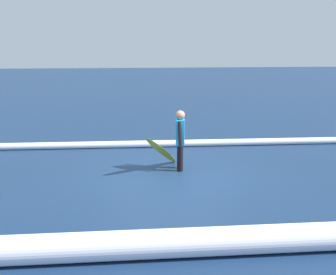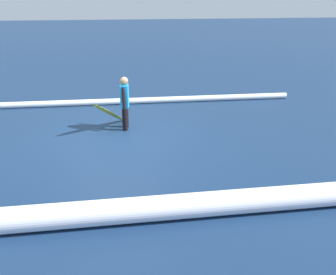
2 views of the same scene
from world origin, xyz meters
The scene contains 5 objects.
ground_plane centered at (0.00, 0.00, 0.00)m, with size 136.74×136.74×0.00m, color #162C4E.
surfer centered at (-0.37, -0.61, 0.79)m, with size 0.27×0.64×1.42m.
surfboard centered at (0.06, -0.71, 0.45)m, with size 1.12×1.58×0.93m.
wave_crest_foreground centered at (2.49, -3.51, 0.10)m, with size 0.20×0.20×17.77m, color white.
wave_crest_midground centered at (1.15, 4.05, 0.20)m, with size 0.40×0.40×16.03m, color white.
Camera 1 is at (1.72, 9.97, 2.79)m, focal length 49.74 mm.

